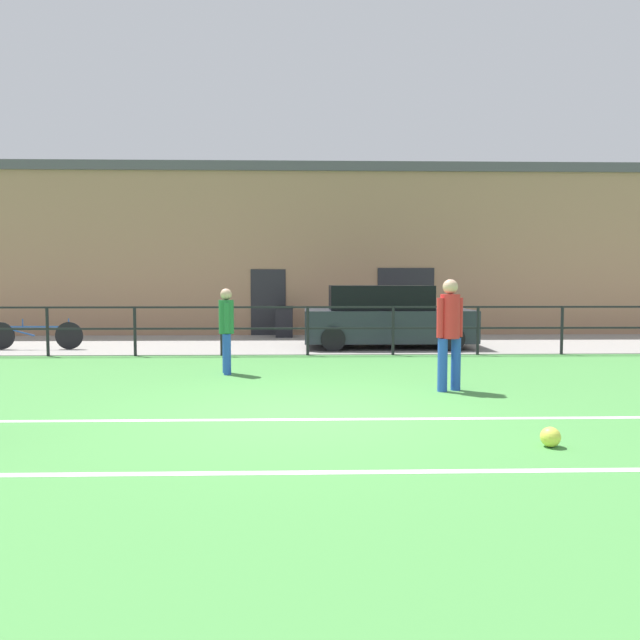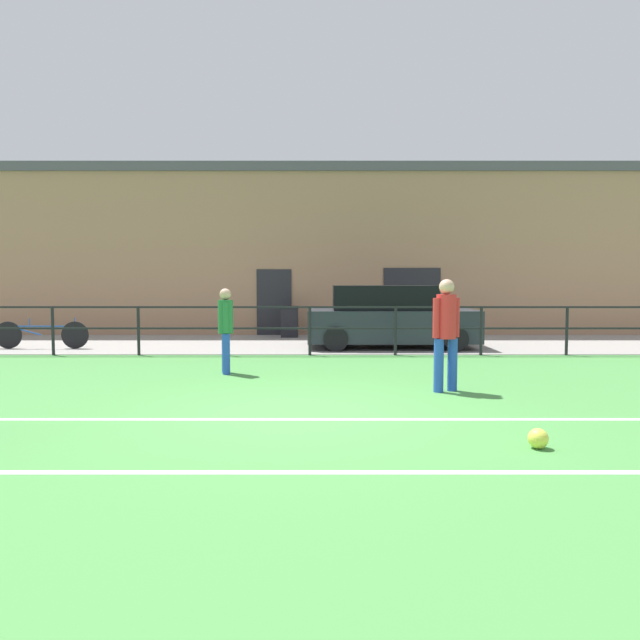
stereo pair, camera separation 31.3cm
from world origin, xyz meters
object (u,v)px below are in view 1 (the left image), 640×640
(soccer_ball_match, at_px, (550,437))
(trash_bin_0, at_px, (284,322))
(parked_car_red, at_px, (386,318))
(bicycle_parked_0, at_px, (35,335))
(player_winger, at_px, (450,328))
(player_striker, at_px, (226,326))

(soccer_ball_match, height_order, trash_bin_0, trash_bin_0)
(soccer_ball_match, distance_m, parked_car_red, 9.22)
(parked_car_red, distance_m, trash_bin_0, 3.92)
(soccer_ball_match, bearing_deg, bicycle_parked_0, 136.34)
(player_winger, height_order, trash_bin_0, player_winger)
(soccer_ball_match, height_order, bicycle_parked_0, bicycle_parked_0)
(bicycle_parked_0, bearing_deg, trash_bin_0, 26.57)
(parked_car_red, bearing_deg, bicycle_parked_0, -178.26)
(player_winger, distance_m, parked_car_red, 6.00)
(player_striker, xyz_separation_m, parked_car_red, (3.56, 4.19, -0.13))
(player_striker, height_order, soccer_ball_match, player_striker)
(soccer_ball_match, relative_size, trash_bin_0, 0.22)
(player_winger, xyz_separation_m, parked_car_red, (-0.18, 6.00, -0.23))
(trash_bin_0, bearing_deg, player_striker, -96.85)
(trash_bin_0, bearing_deg, parked_car_red, -45.87)
(parked_car_red, bearing_deg, trash_bin_0, 134.13)
(player_winger, relative_size, parked_car_red, 0.41)
(parked_car_red, height_order, trash_bin_0, parked_car_red)
(parked_car_red, bearing_deg, player_striker, -130.38)
(player_striker, height_order, parked_car_red, parked_car_red)
(soccer_ball_match, xyz_separation_m, trash_bin_0, (-3.20, 11.99, 0.39))
(bicycle_parked_0, bearing_deg, player_winger, -32.34)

